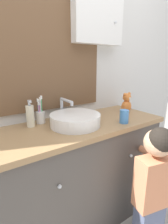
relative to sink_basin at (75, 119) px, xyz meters
name	(u,v)px	position (x,y,z in m)	size (l,w,h in m)	color
wall_back	(61,62)	(0.05, 0.29, 0.39)	(3.20, 0.18, 2.50)	silver
vanity_counter	(80,175)	(0.04, 0.00, -0.47)	(1.32, 0.52, 0.86)	#4C4742
sink_basin	(75,119)	(0.00, 0.00, 0.00)	(0.35, 0.41, 0.17)	white
toothbrush_holder	(40,116)	(-0.18, 0.18, 0.01)	(0.06, 0.06, 0.20)	silver
soap_dispenser	(30,116)	(-0.27, 0.15, 0.03)	(0.05, 0.05, 0.19)	beige
child_figure	(153,181)	(0.33, -0.45, -0.37)	(0.31, 0.43, 0.91)	slate
teddy_bear	(127,103)	(0.56, 0.03, 0.04)	(0.10, 0.08, 0.18)	orange
drinking_cup	(124,116)	(0.32, -0.16, 0.00)	(0.07, 0.07, 0.10)	#4789D1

